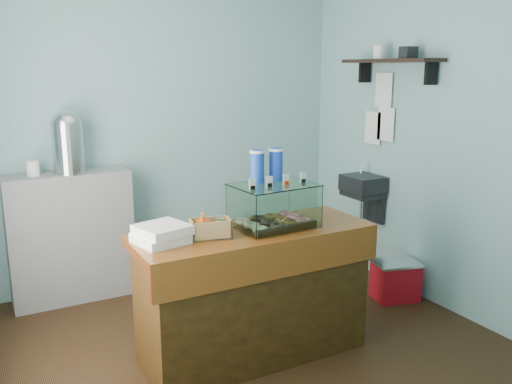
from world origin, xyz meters
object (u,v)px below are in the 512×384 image
counter (254,293)px  display_case (272,201)px  coffee_urn (68,140)px  red_cooler (395,280)px

counter → display_case: display_case is taller
display_case → coffee_urn: (-1.04, 1.51, 0.30)m
counter → red_cooler: counter is taller
counter → coffee_urn: coffee_urn is taller
counter → display_case: size_ratio=2.88×
counter → red_cooler: 1.56m
counter → display_case: 0.64m
red_cooler → display_case: bearing=-156.9°
counter → red_cooler: bearing=9.0°
coffee_urn → red_cooler: bearing=-28.9°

